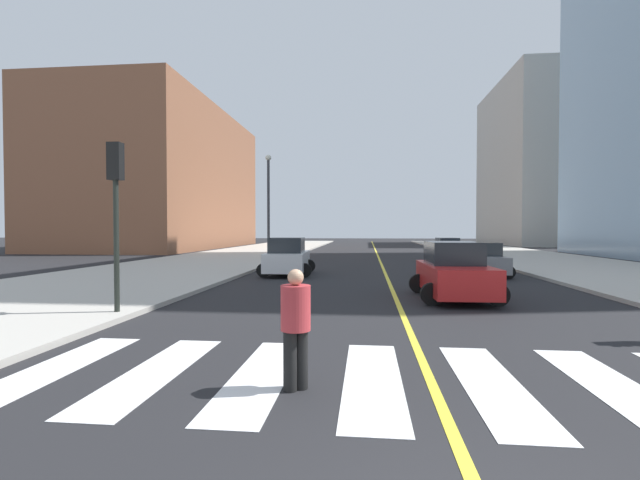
# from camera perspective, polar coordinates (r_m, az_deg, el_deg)

# --- Properties ---
(sidewalk_kerb_east) EXTENTS (10.00, 120.00, 0.15)m
(sidewalk_kerb_east) POSITION_cam_1_polar(r_m,az_deg,el_deg) (26.63, 35.80, -3.81)
(sidewalk_kerb_east) COLOR #B2ADA3
(sidewalk_kerb_east) RESTS_ON ground
(sidewalk_kerb_west) EXTENTS (10.00, 120.00, 0.15)m
(sidewalk_kerb_west) POSITION_cam_1_polar(r_m,az_deg,el_deg) (25.69, -19.90, -3.81)
(sidewalk_kerb_west) COLOR #B2ADA3
(sidewalk_kerb_west) RESTS_ON ground
(crosswalk_paint) EXTENTS (13.50, 4.00, 0.01)m
(crosswalk_paint) POSITION_cam_1_polar(r_m,az_deg,el_deg) (7.47, 14.05, -17.18)
(crosswalk_paint) COLOR silver
(crosswalk_paint) RESTS_ON ground
(lane_divider_paint) EXTENTS (0.16, 80.00, 0.01)m
(lane_divider_paint) POSITION_cam_1_polar(r_m,az_deg,el_deg) (43.08, 7.34, -1.75)
(lane_divider_paint) COLOR yellow
(lane_divider_paint) RESTS_ON ground
(parking_garage_concrete) EXTENTS (18.00, 24.00, 24.78)m
(parking_garage_concrete) POSITION_cam_1_polar(r_m,az_deg,el_deg) (77.85, 28.13, 8.65)
(parking_garage_concrete) COLOR #B2ADA3
(parking_garage_concrete) RESTS_ON ground
(low_rise_brick_west) EXTENTS (16.00, 32.00, 17.31)m
(low_rise_brick_west) POSITION_cam_1_polar(r_m,az_deg,el_deg) (60.57, -19.56, 7.29)
(low_rise_brick_west) COLOR brown
(low_rise_brick_west) RESTS_ON ground
(car_blue_nearest) EXTENTS (2.49, 3.90, 1.71)m
(car_blue_nearest) POSITION_cam_1_polar(r_m,az_deg,el_deg) (34.96, 16.12, -1.22)
(car_blue_nearest) COLOR #2D479E
(car_blue_nearest) RESTS_ON ground
(car_red_second) EXTENTS (2.80, 4.41, 1.94)m
(car_red_second) POSITION_cam_1_polar(r_m,az_deg,el_deg) (15.82, 16.88, -3.98)
(car_red_second) COLOR red
(car_red_second) RESTS_ON ground
(car_gray_third) EXTENTS (2.43, 3.83, 1.70)m
(car_gray_third) POSITION_cam_1_polar(r_m,az_deg,el_deg) (24.12, 20.34, -2.44)
(car_gray_third) COLOR slate
(car_gray_third) RESTS_ON ground
(car_white_fourth) EXTENTS (2.85, 4.44, 1.94)m
(car_white_fourth) POSITION_cam_1_polar(r_m,az_deg,el_deg) (23.04, -4.22, -2.24)
(car_white_fourth) COLOR silver
(car_white_fourth) RESTS_ON ground
(traffic_light_far_corner) EXTENTS (0.36, 0.41, 4.55)m
(traffic_light_far_corner) POSITION_cam_1_polar(r_m,az_deg,el_deg) (13.15, -24.76, 5.54)
(traffic_light_far_corner) COLOR black
(traffic_light_far_corner) RESTS_ON sidewalk_kerb_west
(pedestrian_crossing) EXTENTS (0.44, 0.44, 1.79)m
(pedestrian_crossing) POSITION_cam_1_polar(r_m,az_deg,el_deg) (6.66, -3.15, -10.67)
(pedestrian_crossing) COLOR black
(pedestrian_crossing) RESTS_ON ground
(street_lamp) EXTENTS (0.44, 0.44, 7.81)m
(street_lamp) POSITION_cam_1_polar(r_m,az_deg,el_deg) (33.70, -6.66, 5.42)
(street_lamp) COLOR #38383D
(street_lamp) RESTS_ON sidewalk_kerb_west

